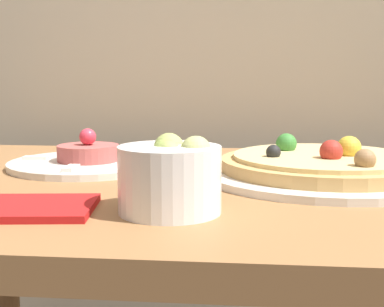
# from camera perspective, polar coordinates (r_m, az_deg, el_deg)

# --- Properties ---
(dining_table) EXTENTS (1.04, 0.68, 0.73)m
(dining_table) POSITION_cam_1_polar(r_m,az_deg,el_deg) (0.79, 2.97, -11.56)
(dining_table) COLOR olive
(dining_table) RESTS_ON ground_plane
(pizza_plate) EXTENTS (0.36, 0.36, 0.06)m
(pizza_plate) POSITION_cam_1_polar(r_m,az_deg,el_deg) (0.79, 13.93, -1.37)
(pizza_plate) COLOR silver
(pizza_plate) RESTS_ON dining_table
(tartare_plate) EXTENTS (0.25, 0.25, 0.06)m
(tartare_plate) POSITION_cam_1_polar(r_m,az_deg,el_deg) (0.87, -11.00, -0.71)
(tartare_plate) COLOR silver
(tartare_plate) RESTS_ON dining_table
(small_bowl) EXTENTS (0.11, 0.11, 0.08)m
(small_bowl) POSITION_cam_1_polar(r_m,az_deg,el_deg) (0.57, -2.31, -2.41)
(small_bowl) COLOR white
(small_bowl) RESTS_ON dining_table
(napkin) EXTENTS (0.19, 0.12, 0.01)m
(napkin) POSITION_cam_1_polar(r_m,az_deg,el_deg) (0.61, -18.64, -5.50)
(napkin) COLOR red
(napkin) RESTS_ON dining_table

